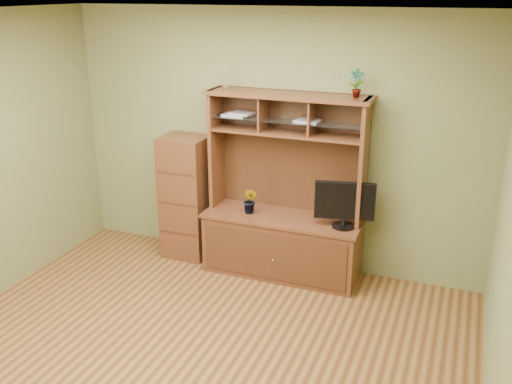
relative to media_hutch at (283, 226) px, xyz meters
The scene contains 8 objects.
room 1.93m from the media_hutch, 97.37° to the right, with size 4.54×4.04×2.74m.
media_hutch is the anchor object (origin of this frame).
monitor 0.75m from the media_hutch, ahead, with size 0.58×0.23×0.46m.
orchid_plant 0.44m from the media_hutch, 166.02° to the right, with size 0.15×0.12×0.28m, color #2D531C.
top_plant 1.65m from the media_hutch, ahead, with size 0.14×0.10×0.27m, color #345E21.
reed_diffuser 1.63m from the media_hutch, behind, with size 0.05×0.05×0.27m.
magazines 1.17m from the media_hutch, 165.07° to the left, with size 1.02×0.21×0.04m.
side_cabinet 1.15m from the media_hutch, behind, with size 0.49×0.45×1.37m.
Camera 1 is at (1.93, -3.46, 2.88)m, focal length 40.00 mm.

